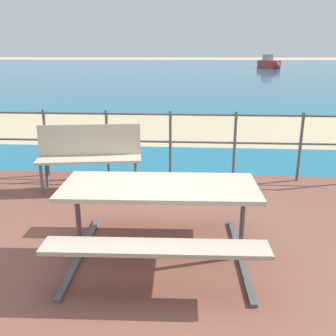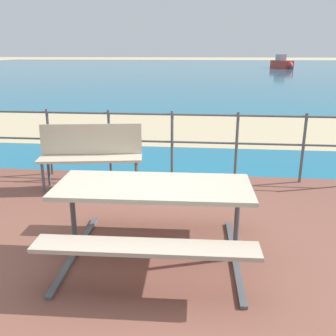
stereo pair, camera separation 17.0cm
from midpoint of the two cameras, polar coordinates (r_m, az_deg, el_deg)
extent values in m
plane|color=tan|center=(3.75, -1.63, -14.43)|extent=(240.00, 240.00, 0.00)
cube|color=brown|center=(3.73, -1.63, -14.04)|extent=(6.40, 5.20, 0.06)
cube|color=#196B8E|center=(43.20, 5.55, 14.81)|extent=(90.00, 90.00, 0.01)
cube|color=tan|center=(9.98, 3.37, 6.06)|extent=(54.01, 4.27, 0.01)
cube|color=tan|center=(3.44, -0.84, -2.89)|extent=(1.83, 0.81, 0.04)
cube|color=tan|center=(3.00, -1.85, -12.07)|extent=(1.81, 0.32, 0.04)
cube|color=tan|center=(4.12, -0.08, -3.58)|extent=(1.81, 0.32, 0.04)
cylinder|color=#4C5156|center=(3.73, -12.99, -7.73)|extent=(0.05, 0.05, 0.72)
cube|color=#4C5156|center=(3.88, -12.64, -12.35)|extent=(0.11, 1.50, 0.03)
cylinder|color=#4C5156|center=(3.61, 11.81, -8.53)|extent=(0.05, 0.05, 0.72)
cube|color=#4C5156|center=(3.77, 11.48, -13.27)|extent=(0.11, 1.50, 0.03)
cube|color=#BCAD93|center=(5.41, -10.90, 1.45)|extent=(1.50, 0.62, 0.04)
cube|color=#BCAD93|center=(5.52, -10.80, 4.37)|extent=(1.45, 0.29, 0.44)
cylinder|color=#4C5156|center=(5.47, -17.74, -1.41)|extent=(0.04, 0.04, 0.45)
cylinder|color=#4C5156|center=(5.74, -17.01, -0.44)|extent=(0.04, 0.04, 0.45)
cylinder|color=#4C5156|center=(5.28, -3.97, -1.24)|extent=(0.04, 0.04, 0.45)
cylinder|color=#4C5156|center=(5.57, -3.93, -0.25)|extent=(0.04, 0.04, 0.45)
cylinder|color=#4C5156|center=(6.22, -16.94, 3.81)|extent=(0.04, 0.04, 1.06)
cylinder|color=#4C5156|center=(5.91, -8.09, 3.72)|extent=(0.04, 0.04, 1.06)
cylinder|color=#4C5156|center=(5.76, 1.47, 3.51)|extent=(0.04, 0.04, 1.06)
cylinder|color=#4C5156|center=(5.77, 11.27, 3.20)|extent=(0.04, 0.04, 1.06)
cylinder|color=#4C5156|center=(5.94, 20.76, 2.81)|extent=(0.04, 0.04, 1.06)
cylinder|color=#4C5156|center=(5.66, 1.51, 8.20)|extent=(5.90, 0.03, 0.03)
cylinder|color=#4C5156|center=(5.74, 1.48, 4.02)|extent=(5.90, 0.03, 0.03)
cube|color=red|center=(46.88, 17.09, 14.91)|extent=(2.04, 4.14, 0.90)
cube|color=#A5A8AD|center=(47.13, 17.01, 15.90)|extent=(1.05, 1.51, 0.69)
cone|color=red|center=(44.87, 18.42, 14.71)|extent=(0.92, 0.71, 0.81)
camera|label=1|loc=(0.08, -89.04, 0.30)|focal=39.80mm
camera|label=2|loc=(0.08, 90.96, -0.30)|focal=39.80mm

